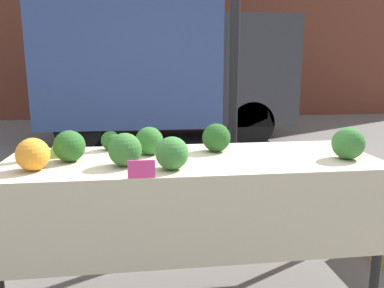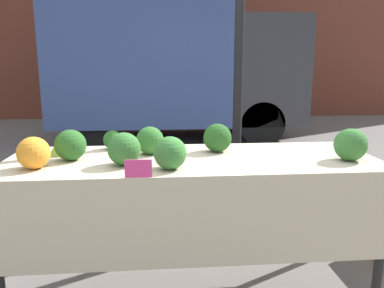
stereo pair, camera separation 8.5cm
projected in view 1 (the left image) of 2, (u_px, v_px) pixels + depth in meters
The scene contains 14 objects.
ground_plane at pixel (192, 285), 2.30m from camera, with size 40.00×40.00×0.00m, color slate.
tent_pole at pixel (234, 73), 2.81m from camera, with size 0.07×0.07×2.53m.
parked_truck at pixel (158, 57), 6.59m from camera, with size 4.23×1.97×2.83m.
market_table at pixel (193, 178), 2.10m from camera, with size 2.10×0.75×0.81m.
orange_cauliflower at pixel (33, 154), 1.86m from camera, with size 0.17×0.17×0.17m.
romanesco_head at pixel (59, 146), 2.17m from camera, with size 0.15×0.15×0.12m.
broccoli_head_0 at pixel (125, 150), 1.94m from camera, with size 0.17×0.17×0.17m.
broccoli_head_1 at pixel (70, 146), 2.04m from camera, with size 0.17×0.17×0.17m.
broccoli_head_2 at pixel (111, 140), 2.32m from camera, with size 0.12×0.12×0.12m.
broccoli_head_3 at pixel (348, 143), 2.09m from camera, with size 0.18×0.18×0.18m.
broccoli_head_4 at pixel (149, 141), 2.20m from camera, with size 0.17×0.17×0.17m.
broccoli_head_5 at pixel (216, 138), 2.27m from camera, with size 0.17×0.17×0.17m.
broccoli_head_6 at pixel (172, 153), 1.88m from camera, with size 0.17×0.17×0.17m.
price_sign at pixel (141, 169), 1.74m from camera, with size 0.13×0.01×0.09m.
Camera 1 is at (-0.26, -2.06, 1.32)m, focal length 35.00 mm.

